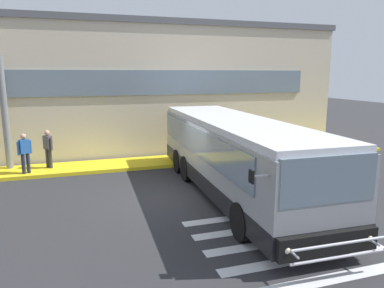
% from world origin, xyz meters
% --- Properties ---
extents(ground_plane, '(80.00, 90.00, 0.02)m').
position_xyz_m(ground_plane, '(0.00, 0.00, -0.01)').
color(ground_plane, '#2B2B2D').
rests_on(ground_plane, ground).
extents(bay_paint_stripes, '(4.40, 3.96, 0.01)m').
position_xyz_m(bay_paint_stripes, '(2.00, -4.20, 0.00)').
color(bay_paint_stripes, silver).
rests_on(bay_paint_stripes, ground).
extents(terminal_building, '(24.00, 13.80, 6.90)m').
position_xyz_m(terminal_building, '(-0.69, 11.64, 3.44)').
color(terminal_building, beige).
rests_on(terminal_building, ground).
extents(boarding_curb, '(26.20, 2.00, 0.15)m').
position_xyz_m(boarding_curb, '(0.00, 4.80, 0.07)').
color(boarding_curb, yellow).
rests_on(boarding_curb, ground).
extents(entry_support_column, '(0.28, 0.28, 4.84)m').
position_xyz_m(entry_support_column, '(-5.85, 5.40, 2.57)').
color(entry_support_column, slate).
rests_on(entry_support_column, boarding_curb).
extents(bus_main_foreground, '(3.34, 11.02, 2.70)m').
position_xyz_m(bus_main_foreground, '(2.26, -0.40, 1.33)').
color(bus_main_foreground, gray).
rests_on(bus_main_foreground, ground).
extents(passenger_near_column, '(0.52, 0.49, 1.68)m').
position_xyz_m(passenger_near_column, '(-5.06, 4.27, 1.11)').
color(passenger_near_column, '#1E2338').
rests_on(passenger_near_column, boarding_curb).
extents(passenger_by_doorway, '(0.41, 0.47, 1.68)m').
position_xyz_m(passenger_by_doorway, '(-4.20, 4.92, 1.08)').
color(passenger_by_doorway, '#2D2D33').
rests_on(passenger_by_doorway, boarding_curb).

